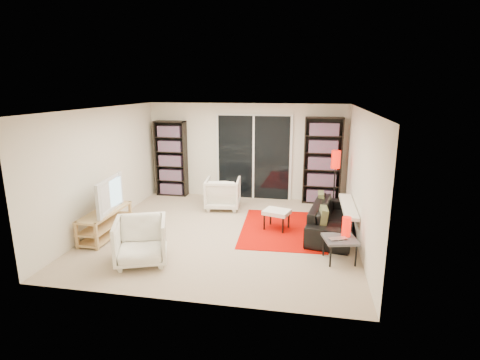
# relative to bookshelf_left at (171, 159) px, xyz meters

# --- Properties ---
(floor) EXTENTS (5.00, 5.00, 0.00)m
(floor) POSITION_rel_bookshelf_left_xyz_m (1.95, -2.33, -0.98)
(floor) COLOR #C8B196
(floor) RESTS_ON ground
(wall_back) EXTENTS (5.00, 0.02, 2.40)m
(wall_back) POSITION_rel_bookshelf_left_xyz_m (1.95, 0.17, 0.22)
(wall_back) COLOR #EEE5CF
(wall_back) RESTS_ON ground
(wall_front) EXTENTS (5.00, 0.02, 2.40)m
(wall_front) POSITION_rel_bookshelf_left_xyz_m (1.95, -4.83, 0.22)
(wall_front) COLOR #EEE5CF
(wall_front) RESTS_ON ground
(wall_left) EXTENTS (0.02, 5.00, 2.40)m
(wall_left) POSITION_rel_bookshelf_left_xyz_m (-0.55, -2.33, 0.22)
(wall_left) COLOR #EEE5CF
(wall_left) RESTS_ON ground
(wall_right) EXTENTS (0.02, 5.00, 2.40)m
(wall_right) POSITION_rel_bookshelf_left_xyz_m (4.45, -2.33, 0.22)
(wall_right) COLOR #EEE5CF
(wall_right) RESTS_ON ground
(ceiling) EXTENTS (5.00, 5.00, 0.02)m
(ceiling) POSITION_rel_bookshelf_left_xyz_m (1.95, -2.33, 1.42)
(ceiling) COLOR white
(ceiling) RESTS_ON wall_back
(sliding_door) EXTENTS (1.92, 0.08, 2.16)m
(sliding_door) POSITION_rel_bookshelf_left_xyz_m (2.15, 0.13, 0.07)
(sliding_door) COLOR white
(sliding_door) RESTS_ON ground
(bookshelf_left) EXTENTS (0.80, 0.30, 1.95)m
(bookshelf_left) POSITION_rel_bookshelf_left_xyz_m (0.00, 0.00, 0.00)
(bookshelf_left) COLOR black
(bookshelf_left) RESTS_ON ground
(bookshelf_right) EXTENTS (0.90, 0.30, 2.10)m
(bookshelf_right) POSITION_rel_bookshelf_left_xyz_m (3.85, -0.00, 0.07)
(bookshelf_right) COLOR black
(bookshelf_right) RESTS_ON ground
(tv_stand) EXTENTS (0.44, 1.36, 0.50)m
(tv_stand) POSITION_rel_bookshelf_left_xyz_m (-0.25, -2.92, -0.71)
(tv_stand) COLOR tan
(tv_stand) RESTS_ON floor
(tv) EXTENTS (0.28, 1.14, 0.65)m
(tv) POSITION_rel_bookshelf_left_xyz_m (-0.23, -2.92, -0.15)
(tv) COLOR black
(tv) RESTS_ON tv_stand
(rug) EXTENTS (1.73, 2.27, 0.01)m
(rug) POSITION_rel_bookshelf_left_xyz_m (3.06, -1.96, -0.97)
(rug) COLOR #CB0900
(rug) RESTS_ON floor
(sofa) EXTENTS (1.10, 2.12, 0.59)m
(sofa) POSITION_rel_bookshelf_left_xyz_m (4.04, -1.97, -0.68)
(sofa) COLOR black
(sofa) RESTS_ON floor
(armchair_back) EXTENTS (0.86, 0.88, 0.73)m
(armchair_back) POSITION_rel_bookshelf_left_xyz_m (1.57, -0.86, -0.61)
(armchair_back) COLOR white
(armchair_back) RESTS_ON floor
(armchair_front) EXTENTS (1.03, 1.05, 0.74)m
(armchair_front) POSITION_rel_bookshelf_left_xyz_m (0.91, -3.85, -0.60)
(armchair_front) COLOR white
(armchair_front) RESTS_ON floor
(ottoman) EXTENTS (0.59, 0.53, 0.40)m
(ottoman) POSITION_rel_bookshelf_left_xyz_m (2.94, -1.98, -0.63)
(ottoman) COLOR white
(ottoman) RESTS_ON floor
(side_table) EXTENTS (0.61, 0.61, 0.40)m
(side_table) POSITION_rel_bookshelf_left_xyz_m (4.08, -3.21, -0.62)
(side_table) COLOR #48474D
(side_table) RESTS_ON floor
(laptop) EXTENTS (0.36, 0.30, 0.02)m
(laptop) POSITION_rel_bookshelf_left_xyz_m (4.06, -3.31, -0.56)
(laptop) COLOR silver
(laptop) RESTS_ON side_table
(table_lamp) EXTENTS (0.14, 0.14, 0.33)m
(table_lamp) POSITION_rel_bookshelf_left_xyz_m (4.18, -3.09, -0.41)
(table_lamp) COLOR red
(table_lamp) RESTS_ON side_table
(floor_lamp) EXTENTS (0.22, 0.22, 1.45)m
(floor_lamp) POSITION_rel_bookshelf_left_xyz_m (4.10, -0.82, 0.14)
(floor_lamp) COLOR black
(floor_lamp) RESTS_ON floor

